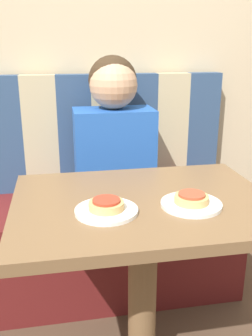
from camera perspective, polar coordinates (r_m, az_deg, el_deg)
name	(u,v)px	position (r m, az deg, el deg)	size (l,w,h in m)	color
wall_back	(104,32)	(2.05, -3.40, 20.05)	(7.00, 0.05, 2.60)	#C6B28E
booth_seat	(115,243)	(2.00, -1.68, -11.39)	(1.22, 0.52, 0.49)	#5B1919
booth_backrest	(108,132)	(2.00, -2.79, 5.53)	(1.22, 0.08, 0.60)	navy
dining_table	(143,234)	(1.26, 2.64, -9.99)	(0.84, 0.63, 0.76)	brown
person	(114,130)	(1.78, -1.88, 5.87)	(0.38, 0.25, 0.70)	#2356B2
plate_left	(106,211)	(1.12, -2.99, -6.52)	(0.19, 0.19, 0.01)	white
plate_right	(191,204)	(1.18, 9.90, -5.47)	(0.19, 0.19, 0.01)	white
pizza_left	(106,205)	(1.11, -3.01, -5.58)	(0.11, 0.11, 0.03)	tan
pizza_right	(192,198)	(1.17, 9.95, -4.57)	(0.11, 0.11, 0.03)	tan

